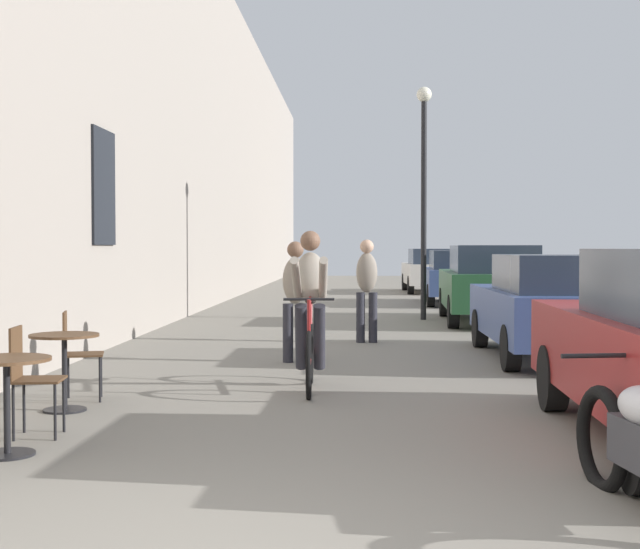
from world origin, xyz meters
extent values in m
cube|color=gray|center=(-3.45, 14.00, 4.54)|extent=(0.50, 68.00, 9.08)
cube|color=black|center=(-3.18, 9.01, 2.42)|extent=(0.04, 1.10, 1.70)
cylinder|color=black|center=(-2.01, 2.46, 0.01)|extent=(0.40, 0.40, 0.02)
cylinder|color=black|center=(-2.01, 2.46, 0.36)|extent=(0.05, 0.05, 0.67)
cylinder|color=#4C331E|center=(-2.01, 2.46, 0.71)|extent=(0.64, 0.64, 0.02)
cylinder|color=black|center=(-1.87, 3.29, 0.23)|extent=(0.02, 0.02, 0.45)
cylinder|color=black|center=(-1.84, 2.97, 0.23)|extent=(0.02, 0.02, 0.45)
cylinder|color=black|center=(-2.19, 3.26, 0.23)|extent=(0.02, 0.02, 0.45)
cylinder|color=black|center=(-2.16, 2.94, 0.23)|extent=(0.02, 0.02, 0.45)
cube|color=#4C331E|center=(-2.01, 3.12, 0.46)|extent=(0.42, 0.42, 0.02)
cube|color=#4C331E|center=(-2.19, 3.09, 0.68)|extent=(0.06, 0.34, 0.42)
cylinder|color=black|center=(-2.18, 4.23, 0.01)|extent=(0.40, 0.40, 0.02)
cylinder|color=black|center=(-2.18, 4.23, 0.36)|extent=(0.05, 0.05, 0.67)
cylinder|color=#4C331E|center=(-2.18, 4.23, 0.71)|extent=(0.64, 0.64, 0.02)
cylinder|color=black|center=(-2.06, 5.01, 0.23)|extent=(0.02, 0.02, 0.45)
cylinder|color=black|center=(-1.98, 4.69, 0.23)|extent=(0.02, 0.02, 0.45)
cylinder|color=black|center=(-2.38, 4.93, 0.23)|extent=(0.02, 0.02, 0.45)
cylinder|color=black|center=(-2.30, 4.61, 0.23)|extent=(0.02, 0.02, 0.45)
cube|color=#4C331E|center=(-2.18, 4.81, 0.46)|extent=(0.46, 0.46, 0.02)
cube|color=#4C331E|center=(-2.35, 4.77, 0.68)|extent=(0.10, 0.34, 0.42)
torus|color=black|center=(0.06, 5.03, 0.33)|extent=(0.07, 0.71, 0.71)
torus|color=black|center=(0.03, 6.08, 0.33)|extent=(0.07, 0.71, 0.71)
cylinder|color=maroon|center=(0.03, 5.99, 0.61)|extent=(0.04, 0.22, 0.58)
cylinder|color=maroon|center=(0.05, 5.49, 0.95)|extent=(0.06, 0.83, 0.14)
cylinder|color=maroon|center=(0.06, 5.05, 0.67)|extent=(0.04, 0.09, 0.67)
cylinder|color=maroon|center=(0.04, 5.58, 0.37)|extent=(0.07, 1.00, 0.12)
cylinder|color=black|center=(0.06, 5.08, 1.00)|extent=(0.52, 0.05, 0.03)
ellipsoid|color=black|center=(0.03, 5.90, 0.93)|extent=(0.12, 0.24, 0.06)
ellipsoid|color=#9E9384|center=(0.03, 5.82, 1.21)|extent=(0.35, 0.36, 0.59)
sphere|color=brown|center=(0.04, 5.78, 1.60)|extent=(0.22, 0.22, 0.22)
cylinder|color=#26262D|center=(0.14, 5.75, 0.55)|extent=(0.14, 0.40, 0.75)
cylinder|color=#26262D|center=(-0.06, 5.74, 0.55)|extent=(0.14, 0.40, 0.75)
cylinder|color=#9E9384|center=(0.19, 5.43, 1.20)|extent=(0.13, 0.75, 0.48)
cylinder|color=#9E9384|center=(-0.09, 5.42, 1.20)|extent=(0.10, 0.75, 0.48)
cylinder|color=#26262D|center=(-0.17, 7.80, 0.39)|extent=(0.14, 0.14, 0.78)
cylinder|color=#26262D|center=(-0.37, 7.80, 0.39)|extent=(0.14, 0.14, 0.78)
ellipsoid|color=gray|center=(-0.27, 7.80, 1.09)|extent=(0.35, 0.25, 0.62)
sphere|color=brown|center=(-0.27, 7.80, 1.50)|extent=(0.22, 0.22, 0.22)
cylinder|color=#26262D|center=(0.80, 10.31, 0.40)|extent=(0.14, 0.14, 0.81)
cylinder|color=#26262D|center=(0.60, 10.30, 0.40)|extent=(0.14, 0.14, 0.81)
ellipsoid|color=gray|center=(0.70, 10.30, 1.13)|extent=(0.36, 0.26, 0.64)
sphere|color=tan|center=(0.70, 10.30, 1.54)|extent=(0.22, 0.22, 0.22)
cylinder|color=black|center=(1.95, 14.86, 2.30)|extent=(0.12, 0.12, 4.60)
sphere|color=silver|center=(1.95, 14.86, 4.74)|extent=(0.32, 0.32, 0.32)
cylinder|color=black|center=(2.38, 4.43, 0.31)|extent=(0.21, 0.62, 0.61)
cube|color=#384C84|center=(3.19, 8.39, 0.62)|extent=(1.68, 4.03, 0.65)
cube|color=#283342|center=(3.20, 7.91, 1.19)|extent=(1.41, 2.18, 0.49)
cylinder|color=black|center=(2.43, 9.71, 0.29)|extent=(0.19, 0.58, 0.58)
cylinder|color=black|center=(3.95, 9.72, 0.29)|extent=(0.19, 0.58, 0.58)
cylinder|color=black|center=(2.44, 7.06, 0.29)|extent=(0.19, 0.58, 0.58)
cylinder|color=black|center=(3.96, 7.07, 0.29)|extent=(0.19, 0.58, 0.58)
cube|color=#23512D|center=(3.25, 14.26, 0.68)|extent=(2.00, 4.48, 0.72)
cube|color=#283342|center=(3.23, 13.74, 1.30)|extent=(1.63, 2.44, 0.53)
cylinder|color=black|center=(2.48, 15.75, 0.32)|extent=(0.23, 0.64, 0.64)
cylinder|color=black|center=(4.14, 15.69, 0.32)|extent=(0.23, 0.64, 0.64)
cylinder|color=black|center=(2.36, 12.84, 0.32)|extent=(0.23, 0.64, 0.64)
cylinder|color=black|center=(4.02, 12.78, 0.32)|extent=(0.23, 0.64, 0.64)
cube|color=#384C84|center=(3.24, 20.18, 0.63)|extent=(1.80, 4.12, 0.66)
cube|color=#283342|center=(3.22, 19.69, 1.20)|extent=(1.48, 2.24, 0.49)
cylinder|color=black|center=(2.51, 21.54, 0.29)|extent=(0.21, 0.59, 0.59)
cylinder|color=black|center=(4.04, 21.50, 0.29)|extent=(0.21, 0.59, 0.59)
cylinder|color=black|center=(2.43, 18.85, 0.29)|extent=(0.21, 0.59, 0.59)
cylinder|color=black|center=(3.97, 18.81, 0.29)|extent=(0.21, 0.59, 0.59)
cube|color=beige|center=(3.06, 26.41, 0.64)|extent=(1.79, 4.20, 0.68)
cube|color=#283342|center=(3.07, 25.91, 1.23)|extent=(1.48, 2.28, 0.51)
cylinder|color=black|center=(2.25, 27.78, 0.30)|extent=(0.20, 0.60, 0.60)
cylinder|color=black|center=(3.83, 27.80, 0.30)|extent=(0.20, 0.60, 0.60)
cylinder|color=black|center=(2.29, 25.02, 0.30)|extent=(0.20, 0.60, 0.60)
cylinder|color=black|center=(3.87, 25.05, 0.30)|extent=(0.20, 0.60, 0.60)
torus|color=black|center=(2.12, 1.81, 0.30)|extent=(0.19, 0.70, 0.69)
cylinder|color=black|center=(2.13, 1.71, 0.85)|extent=(0.62, 0.12, 0.03)
camera|label=1|loc=(0.55, -3.89, 1.53)|focal=49.72mm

